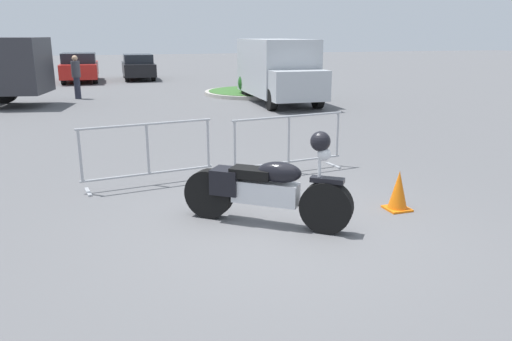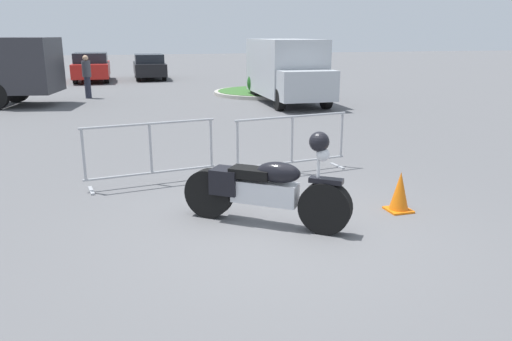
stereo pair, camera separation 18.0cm
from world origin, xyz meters
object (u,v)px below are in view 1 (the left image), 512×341
(crowd_barrier_far, at_px, (289,143))
(parked_car_red, at_px, (80,67))
(crowd_barrier_near, at_px, (148,153))
(motorcycle, at_px, (265,188))
(parked_car_black, at_px, (138,67))
(pedestrian, at_px, (76,75))
(parked_car_green, at_px, (17,70))
(traffic_cone, at_px, (398,191))
(delivery_van, at_px, (278,69))

(crowd_barrier_far, height_order, parked_car_red, parked_car_red)
(crowd_barrier_near, bearing_deg, crowd_barrier_far, 0.00)
(motorcycle, height_order, parked_car_black, parked_car_black)
(motorcycle, relative_size, crowd_barrier_far, 0.87)
(pedestrian, bearing_deg, parked_car_red, -147.17)
(pedestrian, bearing_deg, crowd_barrier_far, 49.94)
(parked_car_green, height_order, traffic_cone, parked_car_green)
(crowd_barrier_near, distance_m, delivery_van, 10.95)
(parked_car_red, distance_m, pedestrian, 7.68)
(parked_car_green, bearing_deg, parked_car_black, -86.10)
(motorcycle, distance_m, delivery_van, 12.47)
(crowd_barrier_near, relative_size, crowd_barrier_far, 1.00)
(motorcycle, xyz_separation_m, parked_car_red, (-2.54, 22.83, 0.27))
(motorcycle, bearing_deg, parked_car_red, 134.49)
(crowd_barrier_far, bearing_deg, parked_car_black, 91.87)
(crowd_barrier_far, distance_m, parked_car_red, 20.84)
(parked_car_black, bearing_deg, parked_car_green, 93.90)
(parked_car_green, xyz_separation_m, parked_car_red, (3.12, -0.36, 0.08))
(crowd_barrier_near, distance_m, crowd_barrier_far, 2.55)
(crowd_barrier_near, height_order, pedestrian, pedestrian)
(crowd_barrier_far, distance_m, traffic_cone, 2.54)
(parked_car_green, xyz_separation_m, traffic_cone, (7.69, -23.25, -0.41))
(parked_car_red, height_order, traffic_cone, parked_car_red)
(parked_car_black, bearing_deg, parked_car_red, 102.25)
(parked_car_green, relative_size, traffic_cone, 6.94)
(pedestrian, bearing_deg, parked_car_green, -125.87)
(parked_car_black, bearing_deg, motorcycle, -179.45)
(delivery_van, relative_size, parked_car_black, 1.22)
(crowd_barrier_far, height_order, delivery_van, delivery_van)
(traffic_cone, bearing_deg, parked_car_green, 108.31)
(delivery_van, relative_size, pedestrian, 3.01)
(delivery_van, height_order, traffic_cone, delivery_van)
(delivery_van, xyz_separation_m, parked_car_black, (-3.98, 11.81, -0.53))
(parked_car_green, bearing_deg, crowd_barrier_far, -159.60)
(crowd_barrier_near, height_order, traffic_cone, crowd_barrier_near)
(motorcycle, distance_m, pedestrian, 15.37)
(crowd_barrier_near, relative_size, parked_car_red, 0.49)
(crowd_barrier_far, relative_size, pedestrian, 1.33)
(crowd_barrier_far, height_order, parked_car_black, parked_car_black)
(motorcycle, relative_size, parked_car_black, 0.47)
(parked_car_green, bearing_deg, crowd_barrier_near, -166.13)
(crowd_barrier_near, xyz_separation_m, delivery_van, (5.84, 9.24, 0.69))
(delivery_van, bearing_deg, parked_car_green, -136.08)
(motorcycle, bearing_deg, parked_car_black, 126.71)
(delivery_van, bearing_deg, crowd_barrier_far, -17.05)
(motorcycle, xyz_separation_m, traffic_cone, (2.03, -0.07, -0.22))
(crowd_barrier_far, bearing_deg, parked_car_red, 100.55)
(motorcycle, bearing_deg, parked_car_green, 141.88)
(motorcycle, distance_m, crowd_barrier_far, 2.67)
(delivery_van, height_order, pedestrian, delivery_van)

